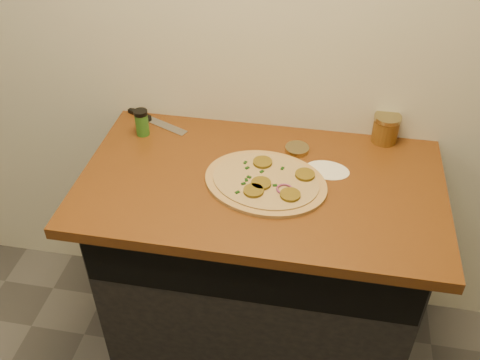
% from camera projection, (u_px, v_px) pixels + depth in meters
% --- Properties ---
extents(cabinet, '(1.10, 0.60, 0.86)m').
position_uv_depth(cabinet, '(259.00, 268.00, 2.08)').
color(cabinet, black).
rests_on(cabinet, ground).
extents(countertop, '(1.20, 0.70, 0.04)m').
position_uv_depth(countertop, '(261.00, 184.00, 1.78)').
color(countertop, brown).
rests_on(countertop, cabinet).
extents(pizza, '(0.48, 0.48, 0.03)m').
position_uv_depth(pizza, '(266.00, 182.00, 1.74)').
color(pizza, tan).
rests_on(pizza, countertop).
extents(chefs_knife, '(0.27, 0.14, 0.02)m').
position_uv_depth(chefs_knife, '(151.00, 120.00, 2.04)').
color(chefs_knife, '#B7BAC1').
rests_on(chefs_knife, countertop).
extents(mason_jar_lid, '(0.09, 0.09, 0.02)m').
position_uv_depth(mason_jar_lid, '(297.00, 149.00, 1.88)').
color(mason_jar_lid, '#9D8D5B').
rests_on(mason_jar_lid, countertop).
extents(salsa_jar, '(0.10, 0.10, 0.10)m').
position_uv_depth(salsa_jar, '(386.00, 128.00, 1.91)').
color(salsa_jar, '#A61510').
rests_on(salsa_jar, countertop).
extents(spice_shaker, '(0.05, 0.05, 0.10)m').
position_uv_depth(spice_shaker, '(142.00, 122.00, 1.94)').
color(spice_shaker, '#2C6821').
rests_on(spice_shaker, countertop).
extents(flour_spill, '(0.17, 0.17, 0.00)m').
position_uv_depth(flour_spill, '(327.00, 170.00, 1.80)').
color(flour_spill, silver).
rests_on(flour_spill, countertop).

